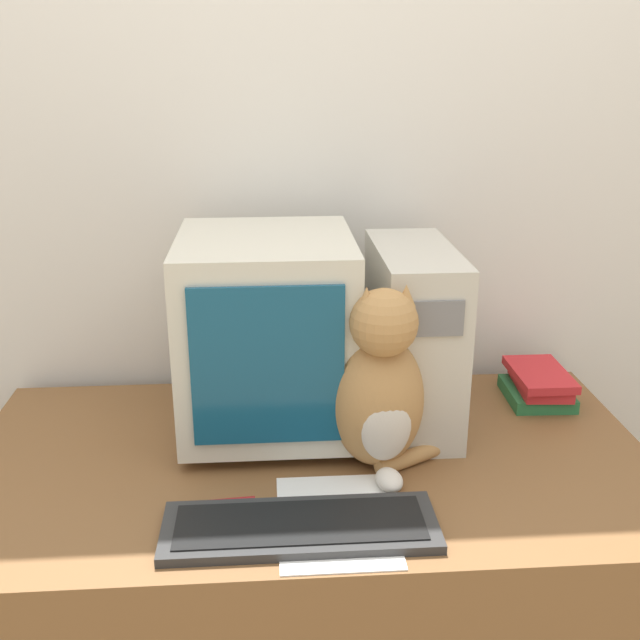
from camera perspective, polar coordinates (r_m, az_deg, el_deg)
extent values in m
cube|color=silver|center=(1.86, -1.70, 11.55)|extent=(7.00, 0.05, 2.50)
cube|color=brown|center=(1.80, -0.70, -20.15)|extent=(1.44, 0.78, 0.71)
cube|color=beige|center=(1.72, -3.88, -7.63)|extent=(0.26, 0.24, 0.02)
cube|color=beige|center=(1.63, -4.06, -0.75)|extent=(0.37, 0.40, 0.41)
cube|color=navy|center=(1.44, -4.01, -3.58)|extent=(0.30, 0.01, 0.32)
cube|color=beige|center=(1.69, 7.05, -1.23)|extent=(0.17, 0.39, 0.40)
cube|color=slate|center=(1.47, 8.67, 0.09)|extent=(0.12, 0.01, 0.07)
cube|color=#2D2D2D|center=(1.37, -1.52, -15.51)|extent=(0.49, 0.17, 0.02)
cube|color=black|center=(1.37, -1.52, -15.15)|extent=(0.44, 0.13, 0.00)
ellipsoid|color=#B7844C|center=(1.52, 4.38, -6.11)|extent=(0.21, 0.20, 0.28)
ellipsoid|color=beige|center=(1.47, 5.03, -7.96)|extent=(0.11, 0.06, 0.15)
sphere|color=#B7844C|center=(1.42, 4.89, -0.20)|extent=(0.15, 0.15, 0.13)
cone|color=#B7844C|center=(1.40, 3.56, 1.71)|extent=(0.04, 0.04, 0.04)
cone|color=#B7844C|center=(1.42, 6.58, 1.88)|extent=(0.04, 0.04, 0.04)
ellipsoid|color=beige|center=(1.49, 5.29, -12.04)|extent=(0.06, 0.08, 0.04)
cylinder|color=#B7844C|center=(1.58, 7.45, -10.14)|extent=(0.19, 0.13, 0.03)
cube|color=#28703D|center=(1.91, 16.19, -5.40)|extent=(0.15, 0.18, 0.03)
cube|color=red|center=(1.90, 16.43, -4.60)|extent=(0.13, 0.19, 0.03)
cube|color=red|center=(1.89, 16.40, -3.99)|extent=(0.13, 0.20, 0.02)
cylinder|color=maroon|center=(1.46, -7.88, -13.54)|extent=(0.14, 0.02, 0.01)
cube|color=white|center=(1.40, 1.22, -15.00)|extent=(0.21, 0.30, 0.00)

